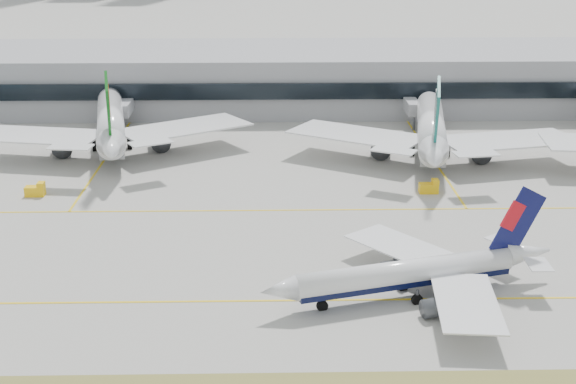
{
  "coord_description": "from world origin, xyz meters",
  "views": [
    {
      "loc": [
        3.89,
        -101.66,
        48.54
      ],
      "look_at": [
        6.5,
        18.0,
        7.5
      ],
      "focal_mm": 50.0,
      "sensor_mm": 36.0,
      "label": 1
    }
  ],
  "objects_px": {
    "taxiing_airliner": "(416,273)",
    "widebody_cathay": "(431,130)",
    "widebody_eva": "(111,125)",
    "terminal": "(256,77)"
  },
  "relations": [
    {
      "from": "taxiing_airliner",
      "to": "widebody_cathay",
      "type": "distance_m",
      "value": 68.14
    },
    {
      "from": "taxiing_airliner",
      "to": "widebody_cathay",
      "type": "height_order",
      "value": "widebody_cathay"
    },
    {
      "from": "taxiing_airliner",
      "to": "widebody_eva",
      "type": "xyz_separation_m",
      "value": [
        -54.18,
        72.78,
        2.38
      ]
    },
    {
      "from": "widebody_cathay",
      "to": "widebody_eva",
      "type": "bearing_deg",
      "value": 94.36
    },
    {
      "from": "taxiing_airliner",
      "to": "terminal",
      "type": "distance_m",
      "value": 121.14
    },
    {
      "from": "taxiing_airliner",
      "to": "widebody_eva",
      "type": "bearing_deg",
      "value": -69.78
    },
    {
      "from": "widebody_eva",
      "to": "terminal",
      "type": "distance_m",
      "value": 55.55
    },
    {
      "from": "taxiing_airliner",
      "to": "terminal",
      "type": "height_order",
      "value": "terminal"
    },
    {
      "from": "widebody_eva",
      "to": "widebody_cathay",
      "type": "bearing_deg",
      "value": -106.21
    },
    {
      "from": "taxiing_airliner",
      "to": "widebody_cathay",
      "type": "xyz_separation_m",
      "value": [
        14.71,
        66.49,
        2.38
      ]
    }
  ]
}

